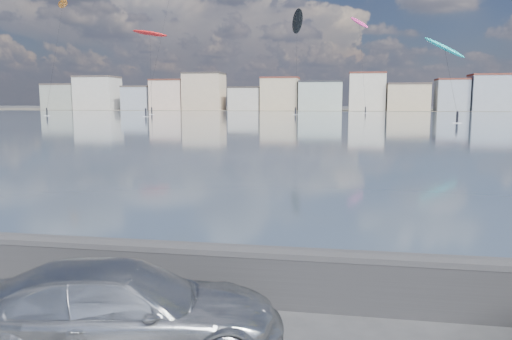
% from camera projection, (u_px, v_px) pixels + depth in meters
% --- Properties ---
extents(bay_water, '(500.00, 177.00, 0.00)m').
position_uv_depth(bay_water, '(329.00, 120.00, 95.57)').
color(bay_water, '#394C5C').
rests_on(bay_water, ground).
extents(far_shore_strip, '(500.00, 60.00, 0.00)m').
position_uv_depth(far_shore_strip, '(337.00, 110.00, 201.44)').
color(far_shore_strip, '#4C473D').
rests_on(far_shore_strip, ground).
extents(seawall, '(400.00, 0.36, 1.08)m').
position_uv_depth(seawall, '(188.00, 269.00, 8.84)').
color(seawall, '#28282B').
rests_on(seawall, ground).
extents(far_buildings, '(240.79, 13.26, 14.60)m').
position_uv_depth(far_buildings, '(340.00, 94.00, 186.73)').
color(far_buildings, gray).
rests_on(far_buildings, ground).
extents(car_silver, '(4.82, 2.91, 1.31)m').
position_uv_depth(car_silver, '(122.00, 311.00, 6.89)').
color(car_silver, '#B3B6BA').
rests_on(car_silver, ground).
extents(kitesurfer_1, '(4.88, 11.80, 28.26)m').
position_uv_depth(kitesurfer_1, '(297.00, 22.00, 133.31)').
color(kitesurfer_1, black).
rests_on(kitesurfer_1, ground).
extents(kitesurfer_2, '(7.51, 11.30, 15.24)m').
position_uv_depth(kitesurfer_2, '(445.00, 49.00, 88.09)').
color(kitesurfer_2, '#19BFBF').
rests_on(kitesurfer_2, ground).
extents(kitesurfer_5, '(6.82, 10.52, 29.75)m').
position_uv_depth(kitesurfer_5, '(359.00, 24.00, 151.43)').
color(kitesurfer_5, '#E5338C').
rests_on(kitesurfer_5, ground).
extents(kitesurfer_8, '(10.35, 12.53, 23.98)m').
position_uv_depth(kitesurfer_8, '(150.00, 34.00, 140.71)').
color(kitesurfer_8, red).
rests_on(kitesurfer_8, ground).
extents(kitesurfer_14, '(6.78, 18.44, 29.61)m').
position_uv_depth(kitesurfer_14, '(63.00, 6.00, 130.35)').
color(kitesurfer_14, orange).
rests_on(kitesurfer_14, ground).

